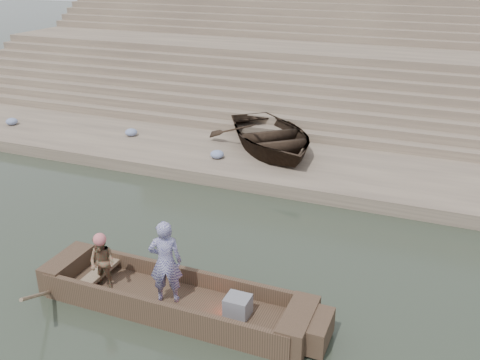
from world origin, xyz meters
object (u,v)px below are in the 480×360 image
Objects in this scene: standing_man at (166,262)px; main_rowboat at (174,303)px; television at (237,306)px; beached_rowboat at (271,136)px; rowing_man at (102,263)px.

main_rowboat is at bearing -166.07° from standing_man.
television is 0.10× the size of beached_rowboat.
television is (1.36, 0.00, 0.31)m from main_rowboat.
beached_rowboat is at bearing 104.97° from television.
rowing_man is 8.67m from beached_rowboat.
rowing_man is at bearing -176.39° from television.
standing_man reaches higher than beached_rowboat.
beached_rowboat is (0.58, 8.65, 0.09)m from rowing_man.
main_rowboat is 8.56m from beached_rowboat.
main_rowboat is 10.87× the size of television.
main_rowboat is 1.40m from television.
television is (1.45, 0.07, -0.67)m from standing_man.
beached_rowboat is (-0.81, 8.54, -0.19)m from standing_man.
television is (2.85, 0.18, -0.39)m from rowing_man.
standing_man is 0.36× the size of beached_rowboat.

